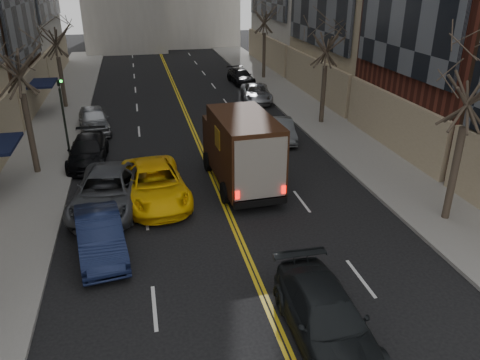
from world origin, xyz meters
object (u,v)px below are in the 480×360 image
(observer_sedan, at_px, (326,317))
(pedestrian, at_px, (252,149))
(ups_truck, at_px, (241,150))
(taxi, at_px, (155,184))

(observer_sedan, bearing_deg, pedestrian, 85.62)
(ups_truck, height_order, observer_sedan, ups_truck)
(observer_sedan, height_order, pedestrian, pedestrian)
(ups_truck, bearing_deg, pedestrian, 61.10)
(ups_truck, bearing_deg, taxi, -171.61)
(observer_sedan, relative_size, pedestrian, 2.70)
(taxi, relative_size, pedestrian, 3.07)
(ups_truck, xyz_separation_m, taxi, (-4.20, -0.81, -1.02))
(observer_sedan, height_order, taxi, taxi)
(pedestrian, bearing_deg, observer_sedan, -172.08)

